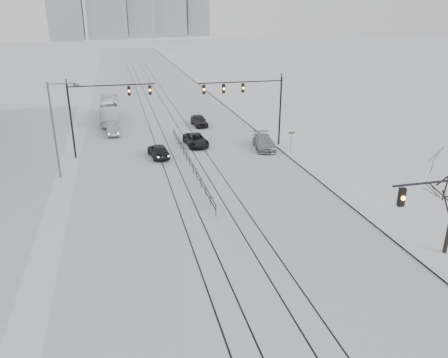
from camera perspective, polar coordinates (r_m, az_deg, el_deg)
road at (r=73.43m, az=-8.49°, el=9.14°), size 22.00×260.00×0.02m
sidewalk_east at (r=75.85m, az=1.84°, el=9.78°), size 5.00×260.00×0.16m
curb at (r=75.24m, az=0.02°, el=9.69°), size 0.10×260.00×0.12m
tram_rails at (r=54.10m, az=-6.29°, el=5.02°), size 5.30×180.00×0.01m
traffic_mast_ne at (r=49.74m, az=3.76°, el=10.49°), size 9.60×0.37×8.00m
traffic_mast_nw at (r=48.53m, az=-16.02°, el=9.25°), size 9.10×0.37×8.00m
street_light_west at (r=43.06m, az=-21.04°, el=6.76°), size 2.73×0.25×9.00m
median_fence at (r=44.49m, az=-4.52°, el=2.24°), size 0.06×24.00×1.00m
street_sign at (r=49.17m, az=8.78°, el=5.19°), size 0.70×0.06×2.40m
sedan_sb_inner at (r=47.81m, az=-8.55°, el=3.68°), size 2.35×4.57×1.49m
sedan_sb_outer at (r=57.99m, az=-14.33°, el=6.29°), size 1.68×4.39×1.43m
sedan_nb_front at (r=51.67m, az=-3.70°, el=5.11°), size 2.62×5.08×1.37m
sedan_nb_right at (r=50.51m, az=5.24°, el=4.79°), size 2.93×5.53×1.53m
sedan_nb_far at (r=60.92m, az=-3.25°, el=7.63°), size 2.05×4.50×1.50m
box_truck at (r=65.50m, az=-14.67°, el=8.67°), size 2.78×11.32×3.14m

